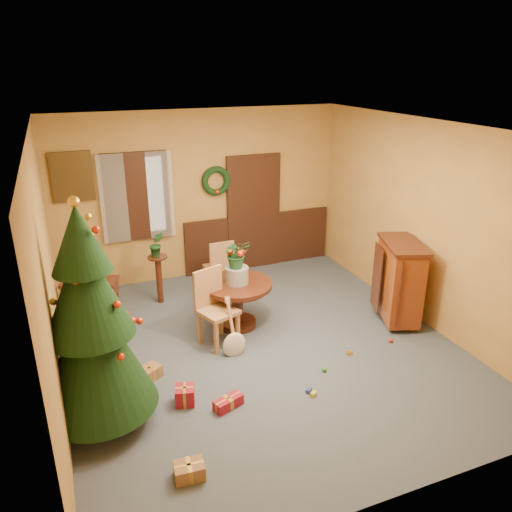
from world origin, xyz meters
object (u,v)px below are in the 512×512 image
christmas_tree (91,324)px  writing_desk (91,291)px  sideboard (399,279)px  chair_near (214,304)px  dining_table (237,296)px

christmas_tree → writing_desk: (0.11, 2.27, -0.66)m
writing_desk → sideboard: bearing=-20.5°
chair_near → sideboard: sideboard is taller
dining_table → writing_desk: writing_desk is taller
writing_desk → sideboard: size_ratio=0.70×
sideboard → chair_near: bearing=171.2°
christmas_tree → sideboard: (4.30, 0.70, -0.52)m
chair_near → sideboard: 2.72m
chair_near → writing_desk: 1.89m
chair_near → dining_table: bearing=33.4°
chair_near → writing_desk: bearing=142.6°
dining_table → chair_near: chair_near is taller
chair_near → christmas_tree: size_ratio=0.42×
dining_table → writing_desk: (-1.94, 0.86, 0.04)m
writing_desk → christmas_tree: bearing=-92.8°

